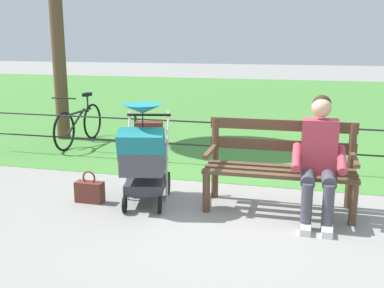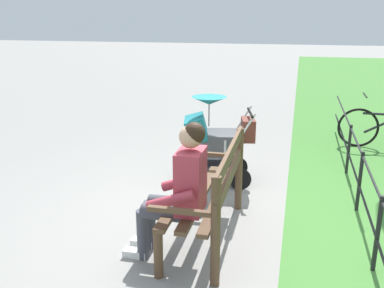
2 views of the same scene
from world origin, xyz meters
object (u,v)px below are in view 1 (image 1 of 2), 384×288
object	(u,v)px
park_bench	(280,162)
person_on_bench	(319,156)
handbag	(90,191)
bicycle	(79,124)
stroller	(145,153)

from	to	relation	value
park_bench	person_on_bench	xyz separation A→B (m)	(-0.40, 0.22, 0.15)
person_on_bench	handbag	xyz separation A→B (m)	(2.50, 0.15, -0.55)
park_bench	bicycle	distance (m)	4.28
stroller	bicycle	distance (m)	3.34
stroller	bicycle	xyz separation A→B (m)	(2.17, -2.52, -0.23)
park_bench	stroller	size ratio (longest dim) A/B	1.40
park_bench	bicycle	bearing A→B (deg)	-31.84
park_bench	person_on_bench	size ratio (longest dim) A/B	1.26
park_bench	handbag	size ratio (longest dim) A/B	4.34
stroller	bicycle	size ratio (longest dim) A/B	0.69
park_bench	handbag	distance (m)	2.17
stroller	bicycle	world-z (taller)	stroller
park_bench	stroller	world-z (taller)	stroller
park_bench	bicycle	xyz separation A→B (m)	(3.64, -2.26, -0.16)
handbag	bicycle	bearing A→B (deg)	-59.76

